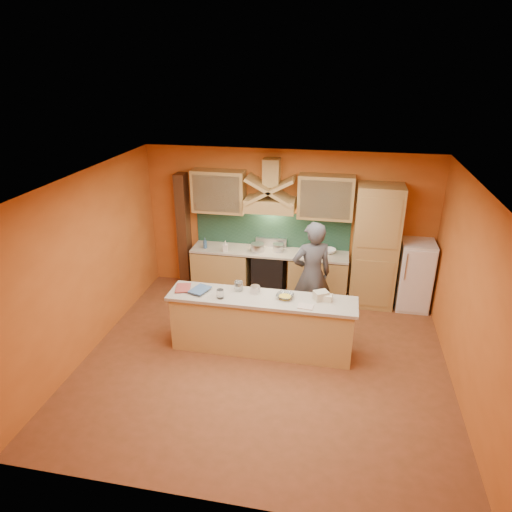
% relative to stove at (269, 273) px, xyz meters
% --- Properties ---
extents(floor, '(5.50, 5.00, 0.01)m').
position_rel_stove_xyz_m(floor, '(0.30, -2.20, -0.45)').
color(floor, brown).
rests_on(floor, ground).
extents(ceiling, '(5.50, 5.00, 0.01)m').
position_rel_stove_xyz_m(ceiling, '(0.30, -2.20, 2.35)').
color(ceiling, white).
rests_on(ceiling, wall_back).
extents(wall_back, '(5.50, 0.02, 2.80)m').
position_rel_stove_xyz_m(wall_back, '(0.30, 0.30, 0.95)').
color(wall_back, '#CD6A28').
rests_on(wall_back, floor).
extents(wall_front, '(5.50, 0.02, 2.80)m').
position_rel_stove_xyz_m(wall_front, '(0.30, -4.70, 0.95)').
color(wall_front, '#CD6A28').
rests_on(wall_front, floor).
extents(wall_left, '(0.02, 5.00, 2.80)m').
position_rel_stove_xyz_m(wall_left, '(-2.45, -2.20, 0.95)').
color(wall_left, '#CD6A28').
rests_on(wall_left, floor).
extents(wall_right, '(0.02, 5.00, 2.80)m').
position_rel_stove_xyz_m(wall_right, '(3.05, -2.20, 0.95)').
color(wall_right, '#CD6A28').
rests_on(wall_right, floor).
extents(base_cabinet_left, '(1.10, 0.60, 0.86)m').
position_rel_stove_xyz_m(base_cabinet_left, '(-0.95, 0.00, -0.02)').
color(base_cabinet_left, tan).
rests_on(base_cabinet_left, floor).
extents(base_cabinet_right, '(1.10, 0.60, 0.86)m').
position_rel_stove_xyz_m(base_cabinet_right, '(0.95, 0.00, -0.02)').
color(base_cabinet_right, tan).
rests_on(base_cabinet_right, floor).
extents(counter_top, '(3.00, 0.62, 0.04)m').
position_rel_stove_xyz_m(counter_top, '(-0.00, 0.00, 0.45)').
color(counter_top, '#B6AD9A').
rests_on(counter_top, base_cabinet_left).
extents(stove, '(0.60, 0.58, 0.90)m').
position_rel_stove_xyz_m(stove, '(0.00, 0.00, 0.00)').
color(stove, black).
rests_on(stove, floor).
extents(backsplash, '(3.00, 0.03, 0.70)m').
position_rel_stove_xyz_m(backsplash, '(-0.00, 0.28, 0.80)').
color(backsplash, '#1B3C2D').
rests_on(backsplash, wall_back).
extents(range_hood, '(0.92, 0.50, 0.24)m').
position_rel_stove_xyz_m(range_hood, '(0.00, 0.05, 1.37)').
color(range_hood, tan).
rests_on(range_hood, wall_back).
extents(hood_chimney, '(0.30, 0.30, 0.50)m').
position_rel_stove_xyz_m(hood_chimney, '(0.00, 0.15, 1.95)').
color(hood_chimney, tan).
rests_on(hood_chimney, wall_back).
extents(upper_cabinet_left, '(1.00, 0.35, 0.80)m').
position_rel_stove_xyz_m(upper_cabinet_left, '(-1.00, 0.12, 1.55)').
color(upper_cabinet_left, tan).
rests_on(upper_cabinet_left, wall_back).
extents(upper_cabinet_right, '(1.00, 0.35, 0.80)m').
position_rel_stove_xyz_m(upper_cabinet_right, '(1.00, 0.12, 1.55)').
color(upper_cabinet_right, tan).
rests_on(upper_cabinet_right, wall_back).
extents(pantry_column, '(0.80, 0.60, 2.30)m').
position_rel_stove_xyz_m(pantry_column, '(1.95, 0.00, 0.70)').
color(pantry_column, tan).
rests_on(pantry_column, floor).
extents(fridge, '(0.58, 0.60, 1.30)m').
position_rel_stove_xyz_m(fridge, '(2.70, 0.00, 0.20)').
color(fridge, white).
rests_on(fridge, floor).
extents(trim_column_left, '(0.20, 0.30, 2.30)m').
position_rel_stove_xyz_m(trim_column_left, '(-1.75, 0.15, 0.70)').
color(trim_column_left, '#472816').
rests_on(trim_column_left, floor).
extents(island_body, '(2.80, 0.55, 0.88)m').
position_rel_stove_xyz_m(island_body, '(0.20, -1.90, -0.01)').
color(island_body, '#D9B76F').
rests_on(island_body, floor).
extents(island_top, '(2.90, 0.62, 0.05)m').
position_rel_stove_xyz_m(island_top, '(0.20, -1.90, 0.47)').
color(island_top, '#B6AD9A').
rests_on(island_top, island_body).
extents(person, '(0.81, 0.68, 1.88)m').
position_rel_stove_xyz_m(person, '(0.89, -0.96, 0.49)').
color(person, '#4C4C51').
rests_on(person, floor).
extents(pot_large, '(0.29, 0.29, 0.15)m').
position_rel_stove_xyz_m(pot_large, '(-0.22, -0.06, 0.52)').
color(pot_large, silver).
rests_on(pot_large, stove).
extents(pot_small, '(0.26, 0.26, 0.13)m').
position_rel_stove_xyz_m(pot_small, '(0.17, 0.02, 0.52)').
color(pot_small, silver).
rests_on(pot_small, stove).
extents(soap_bottle_a, '(0.10, 0.10, 0.21)m').
position_rel_stove_xyz_m(soap_bottle_a, '(-0.81, -0.18, 0.57)').
color(soap_bottle_a, white).
rests_on(soap_bottle_a, counter_top).
extents(soap_bottle_b, '(0.11, 0.11, 0.21)m').
position_rel_stove_xyz_m(soap_bottle_b, '(-1.24, -0.11, 0.57)').
color(soap_bottle_b, '#325B8A').
rests_on(soap_bottle_b, counter_top).
extents(bowl_back, '(0.33, 0.33, 0.08)m').
position_rel_stove_xyz_m(bowl_back, '(1.12, 0.11, 0.51)').
color(bowl_back, white).
rests_on(bowl_back, counter_top).
extents(dish_rack, '(0.33, 0.28, 0.11)m').
position_rel_stove_xyz_m(dish_rack, '(0.73, -0.09, 0.52)').
color(dish_rack, silver).
rests_on(dish_rack, counter_top).
extents(book_lower, '(0.29, 0.35, 0.03)m').
position_rel_stove_xyz_m(book_lower, '(-1.18, -1.89, 0.51)').
color(book_lower, '#A7433B').
rests_on(book_lower, island_top).
extents(book_upper, '(0.33, 0.39, 0.03)m').
position_rel_stove_xyz_m(book_upper, '(-0.89, -1.87, 0.53)').
color(book_upper, '#436494').
rests_on(book_upper, island_top).
extents(jar_large, '(0.17, 0.17, 0.15)m').
position_rel_stove_xyz_m(jar_large, '(-0.19, -1.75, 0.57)').
color(jar_large, silver).
rests_on(jar_large, island_top).
extents(jar_small, '(0.13, 0.13, 0.14)m').
position_rel_stove_xyz_m(jar_small, '(-0.41, -2.04, 0.57)').
color(jar_small, white).
rests_on(jar_small, island_top).
extents(kitchen_scale, '(0.14, 0.14, 0.10)m').
position_rel_stove_xyz_m(kitchen_scale, '(0.07, -1.77, 0.55)').
color(kitchen_scale, silver).
rests_on(kitchen_scale, island_top).
extents(mixing_bowl, '(0.30, 0.30, 0.06)m').
position_rel_stove_xyz_m(mixing_bowl, '(0.55, -1.86, 0.53)').
color(mixing_bowl, white).
rests_on(mixing_bowl, island_top).
extents(cloth, '(0.24, 0.19, 0.02)m').
position_rel_stove_xyz_m(cloth, '(0.89, -2.06, 0.50)').
color(cloth, beige).
rests_on(cloth, island_top).
extents(grocery_bag_a, '(0.26, 0.25, 0.13)m').
position_rel_stove_xyz_m(grocery_bag_a, '(1.09, -1.79, 0.56)').
color(grocery_bag_a, beige).
rests_on(grocery_bag_a, island_top).
extents(grocery_bag_b, '(0.18, 0.15, 0.10)m').
position_rel_stove_xyz_m(grocery_bag_b, '(1.18, -1.81, 0.54)').
color(grocery_bag_b, beige).
rests_on(grocery_bag_b, island_top).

